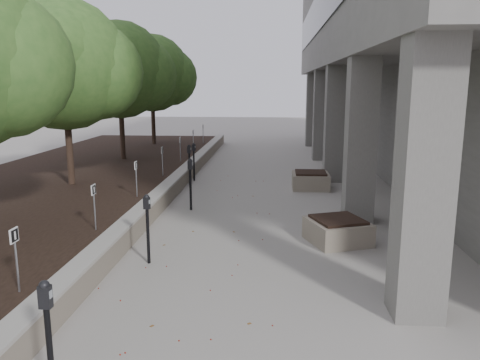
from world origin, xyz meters
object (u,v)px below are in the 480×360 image
(crabapple_tree_3, at_px, (65,93))
(planter_front, at_px, (338,230))
(parking_meter_3, at_px, (191,184))
(planter_back, at_px, (310,180))
(crabapple_tree_4, at_px, (120,91))
(parking_meter_1, at_px, (49,345))
(parking_meter_5, at_px, (194,162))
(parking_meter_2, at_px, (148,229))
(parking_meter_4, at_px, (189,165))
(crabapple_tree_5, at_px, (152,90))

(crabapple_tree_3, distance_m, planter_front, 8.85)
(parking_meter_3, bearing_deg, planter_back, 48.35)
(crabapple_tree_4, xyz_separation_m, parking_meter_1, (3.83, -14.38, -2.41))
(parking_meter_1, xyz_separation_m, planter_back, (3.49, 11.11, -0.44))
(crabapple_tree_3, relative_size, parking_meter_3, 3.84)
(parking_meter_1, bearing_deg, parking_meter_5, 95.25)
(crabapple_tree_3, bearing_deg, planter_front, -26.58)
(parking_meter_2, relative_size, planter_front, 1.17)
(parking_meter_3, distance_m, parking_meter_4, 3.37)
(crabapple_tree_5, bearing_deg, parking_meter_3, -71.08)
(crabapple_tree_5, xyz_separation_m, planter_back, (7.31, -8.27, -2.84))
(parking_meter_4, bearing_deg, parking_meter_5, 97.78)
(crabapple_tree_4, xyz_separation_m, crabapple_tree_5, (0.00, 5.00, 0.00))
(parking_meter_3, bearing_deg, parking_meter_2, -84.56)
(parking_meter_4, distance_m, planter_front, 7.18)
(crabapple_tree_4, distance_m, crabapple_tree_5, 5.00)
(parking_meter_1, distance_m, planter_front, 6.74)
(crabapple_tree_3, distance_m, parking_meter_3, 4.74)
(parking_meter_4, xyz_separation_m, planter_back, (4.06, -0.29, -0.41))
(parking_meter_1, bearing_deg, planter_back, 75.28)
(crabapple_tree_5, distance_m, parking_meter_2, 15.90)
(parking_meter_1, bearing_deg, parking_meter_2, 93.76)
(crabapple_tree_4, height_order, crabapple_tree_5, same)
(crabapple_tree_4, relative_size, planter_back, 4.58)
(crabapple_tree_4, xyz_separation_m, parking_meter_5, (3.29, -2.31, -2.44))
(parking_meter_4, height_order, parking_meter_5, parking_meter_4)
(parking_meter_3, relative_size, planter_front, 1.23)
(crabapple_tree_3, distance_m, parking_meter_1, 10.42)
(parking_meter_5, bearing_deg, planter_back, 5.68)
(planter_back, bearing_deg, parking_meter_4, 175.91)
(crabapple_tree_3, height_order, crabapple_tree_5, same)
(parking_meter_1, bearing_deg, parking_meter_3, 92.41)
(crabapple_tree_3, xyz_separation_m, parking_meter_5, (3.29, 2.69, -2.44))
(parking_meter_2, bearing_deg, crabapple_tree_3, 139.81)
(crabapple_tree_5, relative_size, planter_front, 4.70)
(parking_meter_2, xyz_separation_m, parking_meter_5, (-0.46, 7.94, 0.00))
(crabapple_tree_4, relative_size, parking_meter_3, 3.84)
(parking_meter_2, bearing_deg, parking_meter_5, 107.60)
(parking_meter_3, bearing_deg, crabapple_tree_4, 128.72)
(crabapple_tree_3, xyz_separation_m, crabapple_tree_4, (0.00, 5.00, 0.00))
(crabapple_tree_5, xyz_separation_m, planter_front, (7.50, -13.75, -2.85))
(crabapple_tree_5, height_order, parking_meter_2, crabapple_tree_5)
(planter_front, bearing_deg, planter_back, 91.90)
(parking_meter_2, xyz_separation_m, parking_meter_3, (0.12, 3.96, 0.03))
(crabapple_tree_4, relative_size, parking_meter_2, 4.03)
(crabapple_tree_5, bearing_deg, crabapple_tree_4, -90.00)
(crabapple_tree_5, xyz_separation_m, parking_meter_5, (3.29, -7.31, -2.44))
(planter_back, bearing_deg, crabapple_tree_3, -166.69)
(planter_back, bearing_deg, planter_front, -88.10)
(crabapple_tree_3, height_order, parking_meter_5, crabapple_tree_3)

